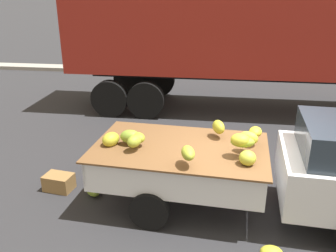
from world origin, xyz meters
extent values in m
plane|color=#28282B|center=(0.00, 0.00, 0.00)|extent=(220.00, 220.00, 0.00)
cube|color=gray|center=(0.00, 10.31, 0.08)|extent=(80.00, 0.80, 0.16)
cube|color=white|center=(-1.14, 0.18, 0.58)|extent=(2.91, 1.90, 0.08)
cube|color=white|center=(-1.08, 1.01, 0.84)|extent=(2.80, 0.24, 0.44)
cube|color=white|center=(-1.19, -0.65, 0.84)|extent=(2.80, 0.24, 0.44)
cube|color=white|center=(0.24, 0.09, 0.84)|extent=(0.16, 1.72, 0.44)
cube|color=white|center=(-2.51, 0.27, 0.84)|extent=(0.16, 1.72, 0.44)
cube|color=#B21914|center=(-1.08, 1.04, 0.80)|extent=(2.69, 0.19, 0.07)
cube|color=brown|center=(-1.14, 0.18, 1.07)|extent=(3.04, 2.03, 0.03)
ellipsoid|color=gold|center=(-0.17, -0.11, 1.38)|extent=(0.33, 0.29, 0.20)
ellipsoid|color=#9DA82E|center=(-0.95, -0.52, 1.30)|extent=(0.28, 0.41, 0.19)
ellipsoid|color=#92A22D|center=(-1.86, -0.11, 1.26)|extent=(0.29, 0.34, 0.20)
ellipsoid|color=olive|center=(-0.13, -0.12, 1.35)|extent=(0.39, 0.23, 0.17)
ellipsoid|color=gold|center=(-0.03, 0.10, 1.33)|extent=(0.36, 0.30, 0.22)
ellipsoid|color=gold|center=(-0.06, -0.34, 1.19)|extent=(0.30, 0.31, 0.23)
ellipsoid|color=#939E29|center=(-1.84, 0.09, 1.24)|extent=(0.34, 0.35, 0.17)
ellipsoid|color=#A9A728|center=(-0.51, 0.65, 1.28)|extent=(0.30, 0.39, 0.23)
ellipsoid|color=olive|center=(-1.99, 0.13, 1.23)|extent=(0.35, 0.25, 0.23)
ellipsoid|color=gold|center=(0.10, 0.39, 1.33)|extent=(0.27, 0.33, 0.16)
ellipsoid|color=gold|center=(-2.31, 0.08, 1.18)|extent=(0.36, 0.41, 0.24)
cylinder|color=black|center=(1.64, 0.82, 0.32)|extent=(0.65, 0.24, 0.64)
cylinder|color=black|center=(-1.41, 1.03, 0.32)|extent=(0.65, 0.24, 0.64)
cylinder|color=black|center=(-1.52, -0.63, 0.32)|extent=(0.65, 0.24, 0.64)
cube|color=maroon|center=(1.00, 5.62, 2.60)|extent=(12.01, 2.53, 2.70)
cube|color=black|center=(1.00, 5.62, 1.10)|extent=(11.04, 0.43, 0.30)
cylinder|color=black|center=(-2.60, 6.80, 0.54)|extent=(1.08, 0.30, 1.08)
cylinder|color=black|center=(-2.59, 4.40, 0.54)|extent=(1.08, 0.30, 1.08)
cylinder|color=black|center=(-3.68, 6.80, 0.54)|extent=(1.08, 0.30, 1.08)
cylinder|color=black|center=(-3.67, 4.40, 0.54)|extent=(1.08, 0.30, 1.08)
ellipsoid|color=olive|center=(-2.74, 0.15, 0.11)|extent=(0.41, 0.43, 0.22)
ellipsoid|color=gold|center=(0.31, -1.06, 0.08)|extent=(0.32, 0.25, 0.16)
cube|color=olive|center=(-3.44, 0.26, 0.15)|extent=(0.57, 0.43, 0.30)
camera|label=1|loc=(-0.57, -5.27, 3.59)|focal=38.06mm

